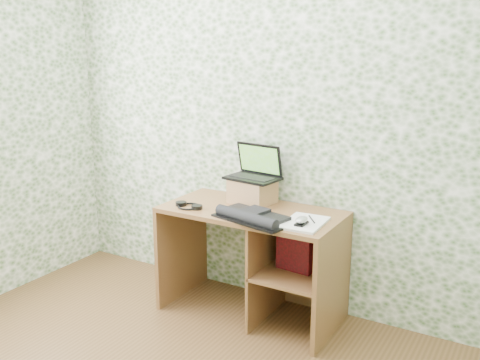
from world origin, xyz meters
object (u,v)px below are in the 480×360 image
Objects in this scene: desk at (264,248)px; laptop at (255,170)px; riser at (252,191)px; keyboard at (251,216)px; notepad at (304,223)px.

laptop reaches higher than desk.
riser is 0.38m from keyboard.
notepad is at bearing -22.31° from laptop.
laptop is at bearing 147.59° from notepad.
laptop is 1.14× the size of notepad.
desk is 0.46m from notepad.
laptop reaches higher than notepad.
riser reaches higher than keyboard.
notepad is (0.50, -0.24, -0.08)m from riser.
riser is at bearing 142.99° from desk.
keyboard is at bearing -61.91° from riser.
desk is 0.40m from riser.
laptop is 0.46m from keyboard.
riser is at bearing 151.02° from notepad.
keyboard is 1.57× the size of notepad.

